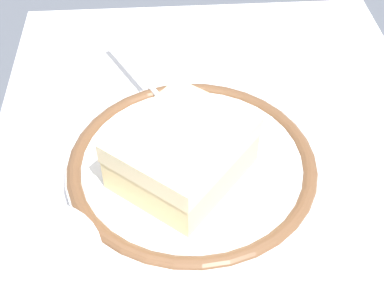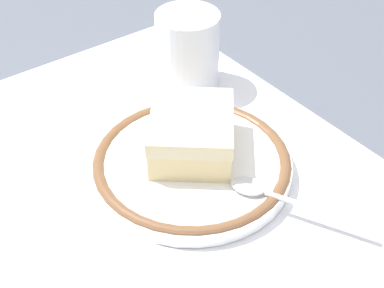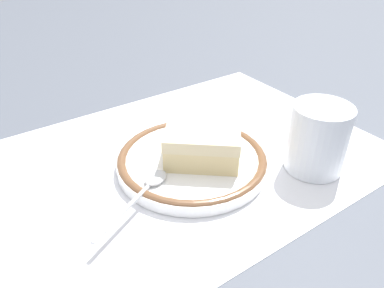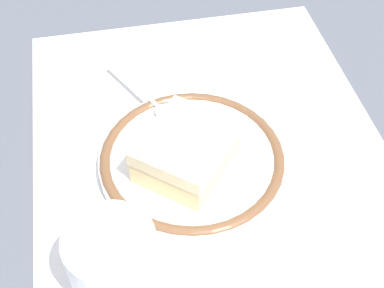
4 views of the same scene
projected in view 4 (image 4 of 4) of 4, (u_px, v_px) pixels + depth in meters
ground_plane at (216, 167)px, 0.58m from camera, size 2.40×2.40×0.00m
placemat at (216, 166)px, 0.58m from camera, size 0.53×0.39×0.00m
plate at (192, 160)px, 0.57m from camera, size 0.20×0.20×0.02m
cake_slice at (186, 152)px, 0.54m from camera, size 0.12×0.12×0.04m
spoon at (156, 104)px, 0.61m from camera, size 0.12×0.07×0.01m
cup at (115, 271)px, 0.45m from camera, size 0.07×0.07×0.09m
napkin at (350, 266)px, 0.50m from camera, size 0.14×0.15×0.00m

